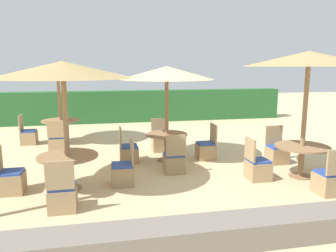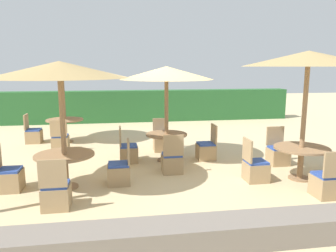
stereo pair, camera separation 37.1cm
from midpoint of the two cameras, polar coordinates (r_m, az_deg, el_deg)
name	(u,v)px [view 1 (the left image)]	position (r m, az deg, el deg)	size (l,w,h in m)	color
ground_plane	(173,166)	(8.14, -0.47, -7.00)	(40.00, 40.00, 0.00)	#D1BA8C
hedge_row	(140,106)	(14.67, -5.58, 3.50)	(13.00, 0.70, 1.37)	#28602D
stone_border	(229,232)	(4.79, 8.32, -17.77)	(10.00, 0.56, 0.37)	slate
parasol_center	(167,73)	(8.27, -1.55, 9.14)	(2.35, 2.35, 2.43)	#93704C
round_table_center	(167,139)	(8.47, -1.49, -2.36)	(1.07, 1.07, 0.72)	#93704C
patio_chair_center_east	(206,149)	(8.73, 5.47, -4.06)	(0.46, 0.46, 0.93)	tan
patio_chair_center_west	(128,152)	(8.47, -8.18, -4.57)	(0.46, 0.46, 0.93)	tan
patio_chair_center_south	(174,161)	(7.60, -0.34, -6.21)	(0.46, 0.46, 0.93)	tan
patio_chair_center_north	(160,142)	(9.52, -2.50, -2.81)	(0.46, 0.46, 0.93)	tan
parasol_front_right	(309,59)	(7.50, 22.01, 10.71)	(2.72, 2.72, 2.75)	#93704C
round_table_front_right	(302,152)	(7.72, 21.00, -4.21)	(1.17, 1.17, 0.71)	#93704C
patio_chair_front_right_west	(257,168)	(7.36, 13.89, -7.09)	(0.46, 0.46, 0.93)	tan
patio_chair_front_right_south	(329,181)	(6.99, 24.89, -8.72)	(0.46, 0.46, 0.93)	tan
patio_chair_front_right_north	(277,153)	(8.74, 17.26, -4.47)	(0.46, 0.46, 0.93)	tan
parasol_back_left	(57,70)	(10.85, -19.64, 9.11)	(2.34, 2.34, 2.48)	#93704C
round_table_back_left	(61,124)	(11.01, -19.11, 0.27)	(1.17, 1.17, 0.75)	#93704C
patio_chair_back_left_west	(28,136)	(11.29, -24.02, -1.61)	(0.46, 0.46, 0.93)	tan
patio_chair_back_left_south	(57,143)	(10.03, -19.72, -2.73)	(0.46, 0.46, 0.93)	tan
parasol_front_left	(63,70)	(6.60, -19.41, 9.16)	(2.66, 2.66, 2.53)	#93704C
round_table_front_left	(68,162)	(6.86, -18.51, -5.90)	(1.18, 1.18, 0.70)	#93704C
patio_chair_front_left_east	(123,172)	(6.95, -9.34, -7.97)	(0.46, 0.46, 0.93)	tan
patio_chair_front_left_west	(10,180)	(7.17, -27.11, -8.41)	(0.46, 0.46, 0.93)	tan
patio_chair_front_left_south	(63,196)	(6.02, -19.62, -11.40)	(0.46, 0.46, 0.93)	tan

